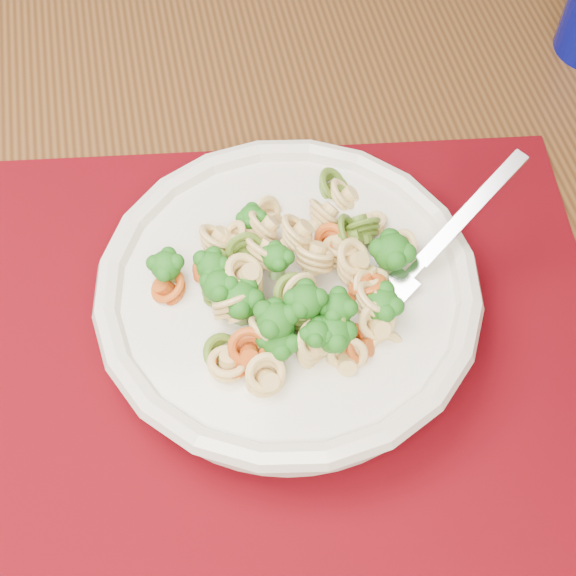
# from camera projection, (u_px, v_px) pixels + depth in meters

# --- Properties ---
(dining_table) EXTENTS (1.80, 1.46, 0.72)m
(dining_table) POSITION_uv_depth(u_px,v_px,m) (269.00, 337.00, 0.70)
(dining_table) COLOR #573518
(dining_table) RESTS_ON ground
(placemat) EXTENTS (0.55, 0.47, 0.00)m
(placemat) POSITION_uv_depth(u_px,v_px,m) (280.00, 338.00, 0.60)
(placemat) COLOR #50030E
(placemat) RESTS_ON dining_table
(pasta_bowl) EXTENTS (0.28, 0.28, 0.05)m
(pasta_bowl) POSITION_uv_depth(u_px,v_px,m) (288.00, 294.00, 0.59)
(pasta_bowl) COLOR silver
(pasta_bowl) RESTS_ON placemat
(pasta_broccoli_heap) EXTENTS (0.24, 0.24, 0.06)m
(pasta_broccoli_heap) POSITION_uv_depth(u_px,v_px,m) (288.00, 283.00, 0.57)
(pasta_broccoli_heap) COLOR #F0C676
(pasta_broccoli_heap) RESTS_ON pasta_bowl
(fork) EXTENTS (0.13, 0.16, 0.08)m
(fork) POSITION_uv_depth(u_px,v_px,m) (397.00, 288.00, 0.57)
(fork) COLOR silver
(fork) RESTS_ON pasta_bowl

